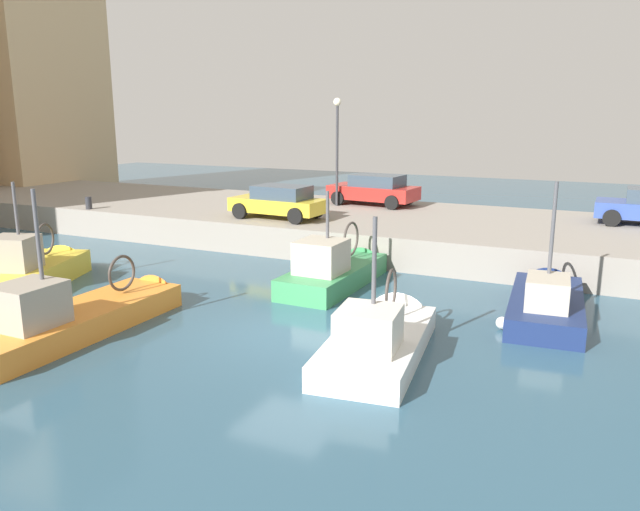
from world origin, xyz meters
name	(u,v)px	position (x,y,z in m)	size (l,w,h in m)	color
water_surface	(289,333)	(0.00, 0.00, 0.00)	(80.00, 80.00, 0.00)	#2D5166
quay_wall	(420,232)	(11.50, 0.00, 0.60)	(9.00, 56.00, 1.20)	gray
fishing_boat_orange	(86,324)	(-1.97, 4.83, 0.14)	(6.85, 2.12, 4.58)	orange
fishing_boat_white	(382,345)	(-0.05, -2.48, 0.13)	(5.72, 2.51, 4.19)	white
fishing_boat_green	(338,279)	(4.78, 0.77, 0.17)	(5.63, 2.12, 3.91)	#388951
fishing_boat_yellow	(33,281)	(0.47, 9.59, 0.13)	(5.84, 3.64, 4.28)	gold
fishing_boat_navy	(546,309)	(4.50, -5.67, 0.11)	(5.76, 2.24, 4.58)	navy
parked_car_yellow	(279,202)	(8.83, 5.15, 1.89)	(2.02, 3.94, 1.34)	gold
parked_car_red	(374,189)	(14.01, 2.99, 1.92)	(2.35, 4.17, 1.40)	red
mooring_bollard_north	(89,203)	(7.35, 14.00, 1.48)	(0.28, 0.28, 0.55)	#2D2D33
quay_streetlamp	(337,134)	(13.00, 4.44, 4.45)	(0.36, 0.36, 4.83)	#38383D
waterfront_building_central	(18,29)	(15.66, 27.16, 10.37)	(7.95, 7.53, 20.70)	#D1B284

